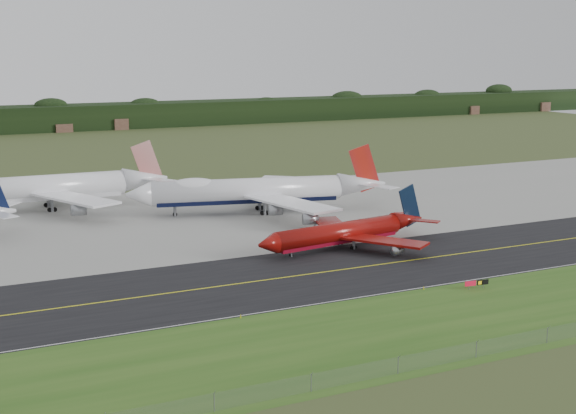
% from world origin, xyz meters
% --- Properties ---
extents(ground, '(600.00, 600.00, 0.00)m').
position_xyz_m(ground, '(0.00, 0.00, 0.00)').
color(ground, '#3D4A22').
rests_on(ground, ground).
extents(grass_verge, '(400.00, 30.00, 0.01)m').
position_xyz_m(grass_verge, '(0.00, -35.00, 0.01)').
color(grass_verge, '#2A5218').
rests_on(grass_verge, ground).
extents(taxiway, '(400.00, 32.00, 0.02)m').
position_xyz_m(taxiway, '(0.00, -4.00, 0.01)').
color(taxiway, black).
rests_on(taxiway, ground).
extents(apron, '(400.00, 78.00, 0.01)m').
position_xyz_m(apron, '(0.00, 51.00, 0.01)').
color(apron, gray).
rests_on(apron, ground).
extents(taxiway_centreline, '(400.00, 0.40, 0.00)m').
position_xyz_m(taxiway_centreline, '(0.00, -4.00, 0.03)').
color(taxiway_centreline, yellow).
rests_on(taxiway_centreline, taxiway).
extents(taxiway_edge_line, '(400.00, 0.25, 0.00)m').
position_xyz_m(taxiway_edge_line, '(0.00, -19.50, 0.03)').
color(taxiway_edge_line, silver).
rests_on(taxiway_edge_line, taxiway).
extents(perimeter_fence, '(320.00, 0.10, 320.00)m').
position_xyz_m(perimeter_fence, '(0.00, -48.00, 1.10)').
color(perimeter_fence, slate).
rests_on(perimeter_fence, ground).
extents(horizon_treeline, '(700.00, 25.00, 12.00)m').
position_xyz_m(horizon_treeline, '(0.00, 273.76, 5.47)').
color(horizon_treeline, black).
rests_on(horizon_treeline, ground).
extents(jet_ba_747, '(63.36, 51.61, 16.06)m').
position_xyz_m(jet_ba_747, '(5.64, 49.47, 5.47)').
color(jet_ba_747, white).
rests_on(jet_ba_747, ground).
extents(jet_red_737, '(41.38, 33.40, 11.19)m').
position_xyz_m(jet_red_737, '(8.20, 10.22, 3.09)').
color(jet_red_737, maroon).
rests_on(jet_red_737, ground).
extents(jet_star_tail, '(60.86, 51.05, 16.08)m').
position_xyz_m(jet_star_tail, '(-39.04, 75.49, 5.36)').
color(jet_star_tail, white).
rests_on(jet_star_tail, ground).
extents(taxiway_sign, '(4.38, 0.69, 1.46)m').
position_xyz_m(taxiway_sign, '(13.36, -24.01, 1.03)').
color(taxiway_sign, slate).
rests_on(taxiway_sign, ground).
extents(edge_marker_left, '(0.16, 0.16, 0.50)m').
position_xyz_m(edge_marker_left, '(-27.50, -20.50, 0.25)').
color(edge_marker_left, yellow).
rests_on(edge_marker_left, ground).
extents(edge_marker_center, '(0.16, 0.16, 0.50)m').
position_xyz_m(edge_marker_center, '(5.25, -20.50, 0.25)').
color(edge_marker_center, yellow).
rests_on(edge_marker_center, ground).
extents(edge_marker_right, '(0.16, 0.16, 0.50)m').
position_xyz_m(edge_marker_right, '(39.16, -20.50, 0.25)').
color(edge_marker_right, yellow).
rests_on(edge_marker_right, ground).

